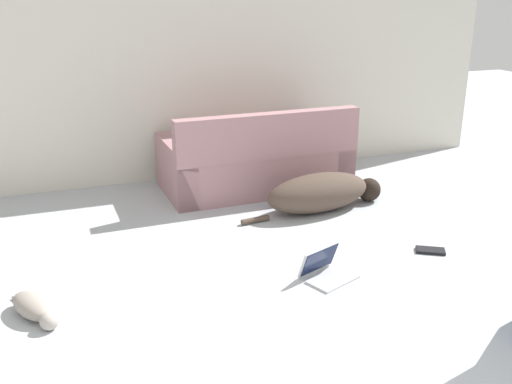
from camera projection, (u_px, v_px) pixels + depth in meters
wall_back at (147, 63)px, 5.68m from camera, size 7.91×0.06×2.44m
couch at (256, 163)px, 5.74m from camera, size 1.84×0.96×0.84m
dog at (322, 193)px, 5.18m from camera, size 1.46×0.54×0.35m
cat at (34, 308)px, 3.50m from camera, size 0.33×0.54×0.13m
laptop_open at (325, 268)px, 3.99m from camera, size 0.42×0.39×0.21m
book_black at (430, 251)px, 4.39m from camera, size 0.24×0.21×0.02m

